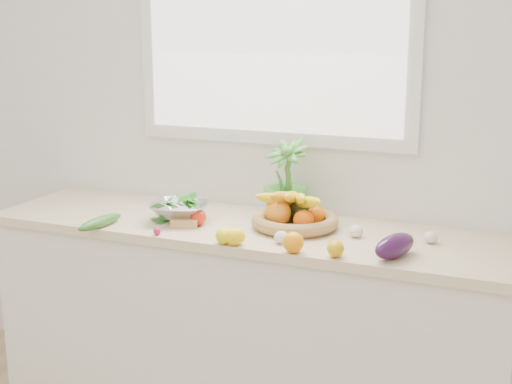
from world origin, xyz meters
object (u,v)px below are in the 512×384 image
at_px(fruit_basket, 294,216).
at_px(colander_with_spinach, 180,206).
at_px(eggplant, 395,246).
at_px(potted_herb, 286,180).
at_px(apple, 198,217).
at_px(cucumber, 100,222).

height_order(fruit_basket, colander_with_spinach, fruit_basket).
xyz_separation_m(eggplant, potted_herb, (-0.54, 0.32, 0.13)).
height_order(apple, eggplant, eggplant).
bearing_deg(fruit_basket, cucumber, -157.46).
xyz_separation_m(eggplant, fruit_basket, (-0.46, 0.22, 0.01)).
distance_m(potted_herb, fruit_basket, 0.18).
relative_size(eggplant, cucumber, 0.85).
bearing_deg(apple, eggplant, -6.28).
xyz_separation_m(apple, cucumber, (-0.36, -0.19, -0.01)).
xyz_separation_m(cucumber, colander_with_spinach, (0.26, 0.22, 0.04)).
distance_m(apple, colander_with_spinach, 0.11).
distance_m(eggplant, fruit_basket, 0.51).
bearing_deg(colander_with_spinach, fruit_basket, 10.57).
bearing_deg(cucumber, apple, 27.20).
height_order(cucumber, fruit_basket, fruit_basket).
bearing_deg(potted_herb, colander_with_spinach, -154.18).
relative_size(eggplant, fruit_basket, 0.54).
bearing_deg(cucumber, eggplant, 4.33).
distance_m(apple, fruit_basket, 0.40).
xyz_separation_m(apple, colander_with_spinach, (-0.10, 0.03, 0.03)).
bearing_deg(eggplant, colander_with_spinach, 172.42).
xyz_separation_m(apple, eggplant, (0.85, -0.09, 0.01)).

